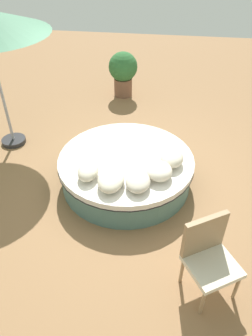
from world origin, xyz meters
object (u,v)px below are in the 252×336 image
throw_pillow_2 (138,182)px  throw_pillow_1 (111,179)px  planter (123,71)px  throw_pillow_0 (88,171)px  throw_pillow_3 (159,171)px  patio_chair (208,252)px  round_bed (126,170)px  throw_pillow_4 (172,158)px

throw_pillow_2 → throw_pillow_1: bearing=-90.0°
throw_pillow_1 → planter: size_ratio=0.55×
throw_pillow_0 → throw_pillow_1: 0.37m
throw_pillow_1 → throw_pillow_2: throw_pillow_1 is taller
throw_pillow_3 → patio_chair: (1.28, 0.60, -0.03)m
round_bed → throw_pillow_1: size_ratio=3.74×
round_bed → planter: size_ratio=2.06×
round_bed → throw_pillow_3: (0.38, 0.52, 0.34)m
round_bed → throw_pillow_0: size_ratio=4.93×
patio_chair → planter: bearing=-102.5°
throw_pillow_3 → patio_chair: bearing=25.1°
throw_pillow_0 → round_bed: bearing=137.2°
throw_pillow_0 → throw_pillow_2: throw_pillow_0 is taller
patio_chair → round_bed: bearing=-87.2°
throw_pillow_4 → patio_chair: size_ratio=0.44×
throw_pillow_1 → patio_chair: 1.61m
throw_pillow_3 → throw_pillow_4: 0.37m
round_bed → planter: (-3.12, -0.49, 0.34)m
throw_pillow_4 → throw_pillow_0: bearing=-68.4°
throw_pillow_4 → throw_pillow_3: bearing=-26.9°
throw_pillow_0 → throw_pillow_2: bearing=80.1°
round_bed → throw_pillow_4: size_ratio=4.86×
throw_pillow_3 → planter: bearing=-163.8°
planter → patio_chair: bearing=18.7°
throw_pillow_3 → planter: 3.64m
throw_pillow_3 → round_bed: bearing=-126.0°
throw_pillow_1 → throw_pillow_4: 1.00m
throw_pillow_0 → planter: 3.62m
throw_pillow_3 → throw_pillow_4: size_ratio=0.95×
throw_pillow_4 → patio_chair: patio_chair is taller
planter → throw_pillow_3: bearing=16.2°
throw_pillow_2 → throw_pillow_3: throw_pillow_3 is taller
throw_pillow_0 → planter: size_ratio=0.42×
round_bed → throw_pillow_2: bearing=21.7°
round_bed → planter: bearing=-171.0°
throw_pillow_3 → throw_pillow_2: bearing=-47.1°
throw_pillow_3 → throw_pillow_4: throw_pillow_4 is taller
throw_pillow_2 → throw_pillow_3: (-0.25, 0.27, 0.01)m
throw_pillow_0 → throw_pillow_3: (-0.13, 0.99, 0.00)m
throw_pillow_2 → planter: planter is taller
throw_pillow_1 → throw_pillow_3: (-0.25, 0.64, 0.00)m
throw_pillow_1 → throw_pillow_4: size_ratio=1.30×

